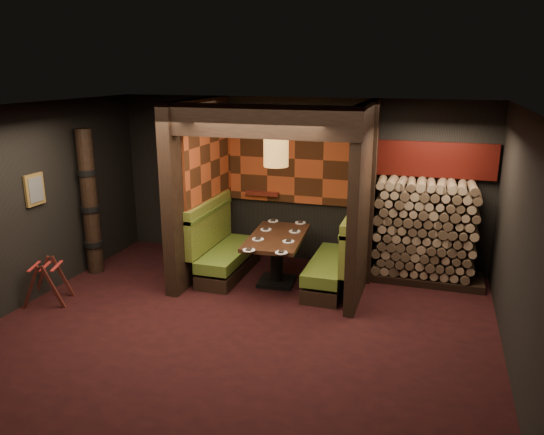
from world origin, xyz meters
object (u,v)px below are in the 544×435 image
(dining_table, at_px, (277,250))
(luggage_rack, at_px, (47,280))
(pendant_lamp, at_px, (276,151))
(booth_bench_right, at_px, (336,263))
(booth_bench_left, at_px, (223,251))
(firewood_stack, at_px, (430,232))
(totem_column, at_px, (90,203))

(dining_table, xyz_separation_m, luggage_rack, (-2.98, -1.68, -0.22))
(pendant_lamp, bearing_deg, luggage_rack, -151.32)
(luggage_rack, bearing_deg, booth_bench_right, 24.78)
(dining_table, bearing_deg, booth_bench_left, 172.75)
(dining_table, bearing_deg, pendant_lamp, -90.00)
(luggage_rack, bearing_deg, booth_bench_left, 41.89)
(booth_bench_left, height_order, pendant_lamp, pendant_lamp)
(luggage_rack, xyz_separation_m, firewood_stack, (5.26, 2.50, 0.48))
(pendant_lamp, bearing_deg, firewood_stack, 20.97)
(booth_bench_right, xyz_separation_m, dining_table, (-0.92, -0.12, 0.16))
(firewood_stack, bearing_deg, totem_column, -166.81)
(firewood_stack, bearing_deg, booth_bench_right, -152.65)
(luggage_rack, distance_m, firewood_stack, 5.84)
(pendant_lamp, height_order, totem_column, pendant_lamp)
(booth_bench_right, bearing_deg, dining_table, -172.41)
(pendant_lamp, distance_m, luggage_rack, 3.83)
(pendant_lamp, distance_m, totem_column, 3.22)
(luggage_rack, bearing_deg, firewood_stack, 25.45)
(booth_bench_right, relative_size, firewood_stack, 0.92)
(booth_bench_left, xyz_separation_m, totem_column, (-2.09, -0.55, 0.79))
(booth_bench_left, relative_size, pendant_lamp, 1.68)
(dining_table, bearing_deg, luggage_rack, -150.59)
(booth_bench_left, distance_m, luggage_rack, 2.70)
(pendant_lamp, height_order, luggage_rack, pendant_lamp)
(luggage_rack, bearing_deg, totem_column, 93.66)
(booth_bench_right, relative_size, totem_column, 0.67)
(booth_bench_right, bearing_deg, booth_bench_left, 180.00)
(pendant_lamp, xyz_separation_m, totem_column, (-3.06, -0.38, -0.94))
(booth_bench_left, height_order, totem_column, totem_column)
(booth_bench_left, bearing_deg, dining_table, -7.25)
(totem_column, relative_size, firewood_stack, 1.39)
(pendant_lamp, bearing_deg, booth_bench_left, 169.87)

